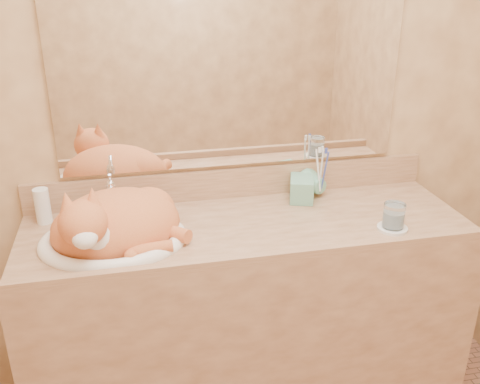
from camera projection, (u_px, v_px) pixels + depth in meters
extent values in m
cube|color=#976C44|center=(232.00, 98.00, 2.00)|extent=(2.40, 0.02, 2.50)
cube|color=white|center=(232.00, 60.00, 1.94)|extent=(1.30, 0.02, 0.80)
imported|color=#6AAA8D|center=(303.00, 182.00, 2.02)|extent=(0.12, 0.12, 0.20)
imported|color=#6AAA8D|center=(321.00, 188.00, 2.11)|extent=(0.13, 0.13, 0.09)
cylinder|color=white|center=(392.00, 228.00, 1.88)|extent=(0.11, 0.11, 0.01)
cylinder|color=white|center=(394.00, 216.00, 1.86)|extent=(0.07, 0.07, 0.09)
cylinder|color=white|center=(43.00, 206.00, 1.91)|extent=(0.05, 0.05, 0.13)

